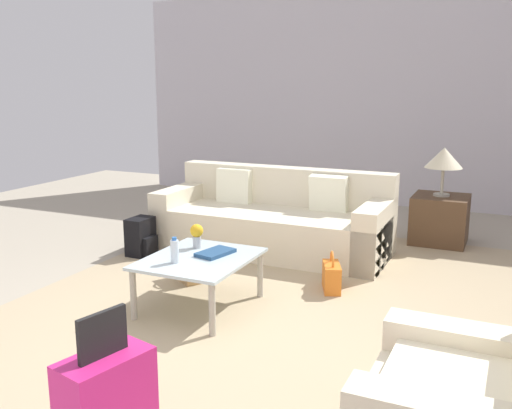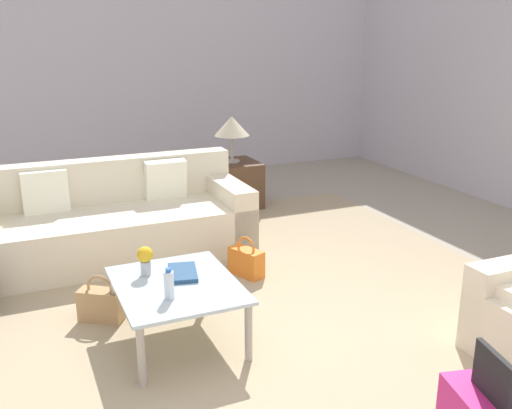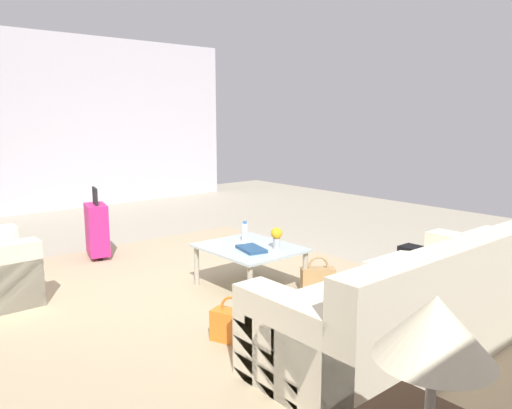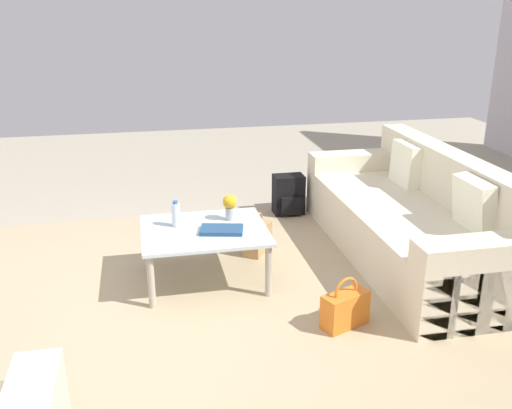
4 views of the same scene
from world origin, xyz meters
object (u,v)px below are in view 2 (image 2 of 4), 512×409
at_px(flower_vase, 145,258).
at_px(side_table, 232,184).
at_px(couch, 113,224).
at_px(handbag_orange, 246,261).
at_px(coffee_table, 177,291).
at_px(water_bottle, 169,285).
at_px(handbag_tan, 101,304).
at_px(table_lamp, 232,127).
at_px(coffee_table_book, 183,273).

bearing_deg(flower_vase, side_table, 147.40).
height_order(couch, handbag_orange, couch).
distance_m(coffee_table, handbag_orange, 1.20).
bearing_deg(coffee_table, side_table, 151.82).
distance_m(water_bottle, handbag_tan, 0.87).
bearing_deg(flower_vase, coffee_table, 34.29).
height_order(couch, table_lamp, table_lamp).
distance_m(water_bottle, table_lamp, 3.43).
xyz_separation_m(water_bottle, side_table, (-3.00, 1.60, -0.25)).
bearing_deg(flower_vase, handbag_tan, -135.15).
bearing_deg(coffee_table_book, water_bottle, -16.45).
distance_m(table_lamp, handbag_orange, 2.24).
distance_m(handbag_orange, handbag_tan, 1.32).
relative_size(coffee_table_book, handbag_tan, 0.87).
bearing_deg(coffee_table_book, side_table, 164.99).
relative_size(coffee_table_book, handbag_orange, 0.87).
bearing_deg(handbag_tan, water_bottle, 25.24).
distance_m(coffee_table_book, flower_vase, 0.27).
height_order(water_bottle, handbag_orange, water_bottle).
height_order(couch, handbag_tan, couch).
distance_m(coffee_table, water_bottle, 0.27).
xyz_separation_m(side_table, table_lamp, (-0.00, 0.00, 0.69)).
bearing_deg(handbag_orange, side_table, 161.73).
height_order(flower_vase, side_table, flower_vase).
bearing_deg(side_table, flower_vase, -32.60).
xyz_separation_m(water_bottle, handbag_orange, (-1.02, 0.95, -0.39)).
relative_size(table_lamp, handbag_tan, 1.52).
height_order(coffee_table, water_bottle, water_bottle).
bearing_deg(coffee_table, flower_vase, -145.71).
bearing_deg(handbag_tan, couch, 165.66).
xyz_separation_m(flower_vase, side_table, (-2.58, 1.65, -0.28)).
bearing_deg(handbag_tan, table_lamp, 139.94).
height_order(coffee_table, handbag_orange, coffee_table).
height_order(coffee_table_book, table_lamp, table_lamp).
relative_size(couch, handbag_orange, 6.92).
bearing_deg(water_bottle, flower_vase, -173.21).
relative_size(coffee_table, handbag_orange, 2.61).
distance_m(couch, table_lamp, 2.00).
bearing_deg(coffee_table_book, handbag_orange, 145.32).
relative_size(flower_vase, table_lamp, 0.38).
bearing_deg(water_bottle, side_table, 151.93).
relative_size(couch, coffee_table_book, 7.93).
xyz_separation_m(side_table, handbag_orange, (1.98, -0.65, -0.14)).
height_order(coffee_table, table_lamp, table_lamp).
relative_size(flower_vase, handbag_orange, 0.57).
distance_m(flower_vase, table_lamp, 3.09).
height_order(water_bottle, handbag_tan, water_bottle).
xyz_separation_m(coffee_table, side_table, (-2.80, 1.50, -0.10)).
xyz_separation_m(handbag_orange, handbag_tan, (0.32, -1.28, 0.00)).
distance_m(flower_vase, side_table, 3.08).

